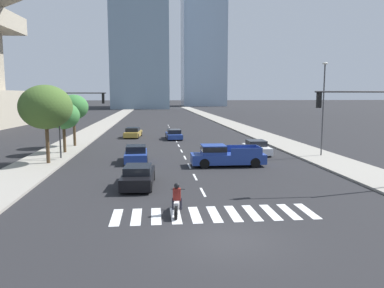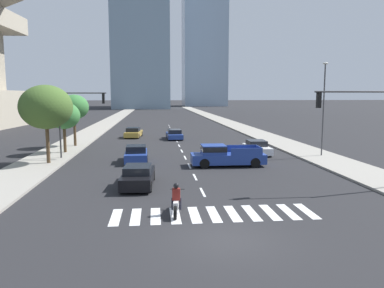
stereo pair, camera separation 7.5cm
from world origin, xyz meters
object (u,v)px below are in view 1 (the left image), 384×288
object	(u,v)px
sedan_black_1	(138,176)
motorcycle_lead	(177,201)
pickup_truck	(224,156)
traffic_signal_far	(76,111)
street_tree_second	(63,116)
sedan_blue_2	(174,135)
street_lamp_east	(323,103)
traffic_signal_near	(365,117)
sedan_white_0	(257,148)
street_tree_third	(73,107)
sedan_gold_3	(133,133)
sedan_blue_4	(136,154)
street_tree_nearest	(46,107)

from	to	relation	value
sedan_black_1	motorcycle_lead	bearing A→B (deg)	-157.06
pickup_truck	traffic_signal_far	xyz separation A→B (m)	(-11.98, 4.38, 3.38)
motorcycle_lead	street_tree_second	distance (m)	21.54
street_tree_second	traffic_signal_far	bearing A→B (deg)	-60.40
sedan_blue_2	street_lamp_east	bearing A→B (deg)	-142.51
sedan_blue_2	street_tree_second	distance (m)	15.75
traffic_signal_near	motorcycle_lead	bearing A→B (deg)	16.51
sedan_white_0	street_tree_third	world-z (taller)	street_tree_third
motorcycle_lead	sedan_gold_3	bearing A→B (deg)	13.69
traffic_signal_near	street_tree_second	distance (m)	25.82
motorcycle_lead	street_tree_second	world-z (taller)	street_tree_second
motorcycle_lead	street_lamp_east	size ratio (longest dim) A/B	0.27
sedan_blue_4	traffic_signal_near	bearing A→B (deg)	-129.92
sedan_blue_2	motorcycle_lead	bearing A→B (deg)	175.26
sedan_black_1	street_tree_second	world-z (taller)	street_tree_second
street_tree_nearest	street_tree_third	bearing A→B (deg)	90.00
motorcycle_lead	traffic_signal_near	size ratio (longest dim) A/B	0.37
sedan_white_0	sedan_black_1	bearing A→B (deg)	-41.54
traffic_signal_near	pickup_truck	bearing A→B (deg)	-51.83
sedan_black_1	sedan_blue_2	distance (m)	24.73
sedan_white_0	street_tree_nearest	distance (m)	18.79
pickup_truck	sedan_blue_4	bearing A→B (deg)	-19.10
pickup_truck	sedan_gold_3	bearing A→B (deg)	-68.04
sedan_gold_3	traffic_signal_near	world-z (taller)	traffic_signal_near
sedan_gold_3	traffic_signal_near	bearing A→B (deg)	-147.92
sedan_gold_3	street_lamp_east	distance (m)	25.30
sedan_blue_2	sedan_white_0	bearing A→B (deg)	-153.17
sedan_white_0	traffic_signal_far	xyz separation A→B (m)	(-16.14, -1.24, 3.60)
sedan_white_0	street_tree_third	distance (m)	19.53
sedan_blue_2	traffic_signal_near	bearing A→B (deg)	-162.50
sedan_black_1	sedan_blue_4	distance (m)	8.46
street_tree_second	street_tree_third	distance (m)	4.67
motorcycle_lead	street_tree_second	bearing A→B (deg)	33.35
street_tree_second	pickup_truck	bearing A→B (deg)	-28.91
pickup_truck	sedan_blue_4	xyz separation A→B (m)	(-6.93, 2.52, -0.18)
sedan_blue_4	street_tree_third	world-z (taller)	street_tree_third
pickup_truck	street_tree_second	xyz separation A→B (m)	(-13.83, 7.64, 2.78)
sedan_white_0	sedan_gold_3	bearing A→B (deg)	-140.45
motorcycle_lead	sedan_black_1	distance (m)	5.93
sedan_gold_3	pickup_truck	bearing A→B (deg)	-153.33
traffic_signal_far	street_lamp_east	size ratio (longest dim) A/B	0.72
sedan_blue_4	street_tree_second	size ratio (longest dim) A/B	0.92
sedan_gold_3	traffic_signal_far	bearing A→B (deg)	172.58
sedan_blue_4	street_lamp_east	size ratio (longest dim) A/B	0.53
sedan_black_1	traffic_signal_far	xyz separation A→B (m)	(-5.54, 10.30, 3.59)
motorcycle_lead	street_tree_third	size ratio (longest dim) A/B	0.41
traffic_signal_near	traffic_signal_far	distance (m)	22.39
pickup_truck	street_tree_nearest	bearing A→B (deg)	-7.19
pickup_truck	traffic_signal_far	distance (m)	13.19
sedan_blue_2	traffic_signal_near	size ratio (longest dim) A/B	0.79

